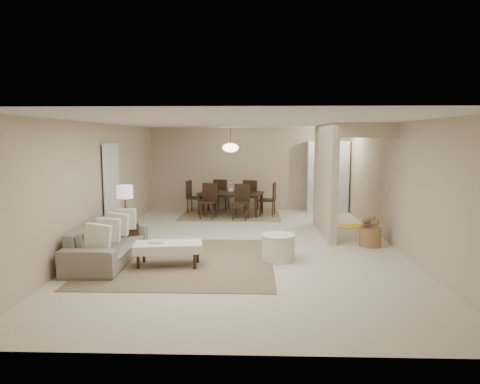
{
  "coord_description": "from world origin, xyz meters",
  "views": [
    {
      "loc": [
        0.15,
        -8.61,
        2.2
      ],
      "look_at": [
        -0.13,
        0.44,
        1.05
      ],
      "focal_mm": 32.0,
      "sensor_mm": 36.0,
      "label": 1
    }
  ],
  "objects_px": {
    "wicker_basket": "(370,237)",
    "dining_table": "(231,204)",
    "pantry_cabinet": "(327,177)",
    "ottoman_bench": "(168,247)",
    "round_pouf": "(278,248)",
    "side_table": "(126,235)",
    "sofa": "(108,243)"
  },
  "relations": [
    {
      "from": "pantry_cabinet",
      "to": "ottoman_bench",
      "type": "height_order",
      "value": "pantry_cabinet"
    },
    {
      "from": "pantry_cabinet",
      "to": "ottoman_bench",
      "type": "bearing_deg",
      "value": -122.93
    },
    {
      "from": "ottoman_bench",
      "to": "wicker_basket",
      "type": "bearing_deg",
      "value": 12.54
    },
    {
      "from": "ottoman_bench",
      "to": "sofa",
      "type": "bearing_deg",
      "value": 156.69
    },
    {
      "from": "round_pouf",
      "to": "wicker_basket",
      "type": "distance_m",
      "value": 2.22
    },
    {
      "from": "side_table",
      "to": "round_pouf",
      "type": "height_order",
      "value": "side_table"
    },
    {
      "from": "pantry_cabinet",
      "to": "side_table",
      "type": "distance_m",
      "value": 6.54
    },
    {
      "from": "side_table",
      "to": "sofa",
      "type": "bearing_deg",
      "value": -93.12
    },
    {
      "from": "sofa",
      "to": "dining_table",
      "type": "xyz_separation_m",
      "value": [
        1.95,
        4.71,
        -0.01
      ]
    },
    {
      "from": "dining_table",
      "to": "ottoman_bench",
      "type": "bearing_deg",
      "value": -88.03
    },
    {
      "from": "round_pouf",
      "to": "wicker_basket",
      "type": "xyz_separation_m",
      "value": [
        1.93,
        1.08,
        -0.05
      ]
    },
    {
      "from": "sofa",
      "to": "pantry_cabinet",
      "type": "bearing_deg",
      "value": -42.13
    },
    {
      "from": "ottoman_bench",
      "to": "round_pouf",
      "type": "relative_size",
      "value": 2.0
    },
    {
      "from": "pantry_cabinet",
      "to": "sofa",
      "type": "xyz_separation_m",
      "value": [
        -4.8,
        -5.34,
        -0.72
      ]
    },
    {
      "from": "pantry_cabinet",
      "to": "sofa",
      "type": "bearing_deg",
      "value": -131.95
    },
    {
      "from": "wicker_basket",
      "to": "dining_table",
      "type": "relative_size",
      "value": 0.24
    },
    {
      "from": "sofa",
      "to": "wicker_basket",
      "type": "height_order",
      "value": "sofa"
    },
    {
      "from": "pantry_cabinet",
      "to": "wicker_basket",
      "type": "distance_m",
      "value": 4.24
    },
    {
      "from": "pantry_cabinet",
      "to": "side_table",
      "type": "bearing_deg",
      "value": -137.05
    },
    {
      "from": "ottoman_bench",
      "to": "dining_table",
      "type": "distance_m",
      "value": 5.07
    },
    {
      "from": "side_table",
      "to": "dining_table",
      "type": "distance_m",
      "value": 4.24
    },
    {
      "from": "pantry_cabinet",
      "to": "ottoman_bench",
      "type": "relative_size",
      "value": 1.73
    },
    {
      "from": "sofa",
      "to": "wicker_basket",
      "type": "bearing_deg",
      "value": -76.76
    },
    {
      "from": "round_pouf",
      "to": "ottoman_bench",
      "type": "bearing_deg",
      "value": -167.86
    },
    {
      "from": "side_table",
      "to": "round_pouf",
      "type": "xyz_separation_m",
      "value": [
        3.01,
        -0.81,
        -0.02
      ]
    },
    {
      "from": "sofa",
      "to": "dining_table",
      "type": "distance_m",
      "value": 5.1
    },
    {
      "from": "side_table",
      "to": "round_pouf",
      "type": "bearing_deg",
      "value": -15.02
    },
    {
      "from": "side_table",
      "to": "dining_table",
      "type": "relative_size",
      "value": 0.28
    },
    {
      "from": "ottoman_bench",
      "to": "side_table",
      "type": "height_order",
      "value": "side_table"
    },
    {
      "from": "wicker_basket",
      "to": "ottoman_bench",
      "type": "bearing_deg",
      "value": -158.81
    },
    {
      "from": "pantry_cabinet",
      "to": "ottoman_bench",
      "type": "xyz_separation_m",
      "value": [
        -3.65,
        -5.64,
        -0.72
      ]
    },
    {
      "from": "ottoman_bench",
      "to": "dining_table",
      "type": "xyz_separation_m",
      "value": [
        0.81,
        5.01,
        -0.01
      ]
    }
  ]
}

